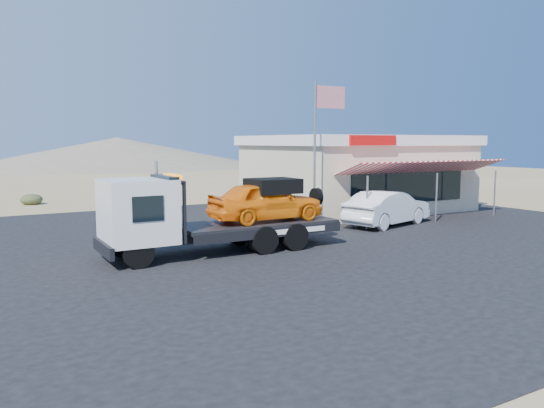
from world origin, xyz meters
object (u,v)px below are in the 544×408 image
object	(u,v)px
white_sedan	(387,208)
jerky_store	(356,172)
flagpole	(320,138)
tow_truck	(218,210)

from	to	relation	value
white_sedan	jerky_store	distance (m)	6.02
jerky_store	flagpole	bearing A→B (deg)	-141.21
jerky_store	flagpole	world-z (taller)	flagpole
jerky_store	white_sedan	bearing A→B (deg)	-115.67
white_sedan	flagpole	bearing A→B (deg)	59.54
tow_truck	jerky_store	distance (m)	13.11
tow_truck	flagpole	distance (m)	6.54
tow_truck	flagpole	xyz separation A→B (m)	(5.63, 2.33, 2.37)
white_sedan	flagpole	xyz separation A→B (m)	(-3.01, 0.84, 3.00)
jerky_store	flagpole	distance (m)	7.36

